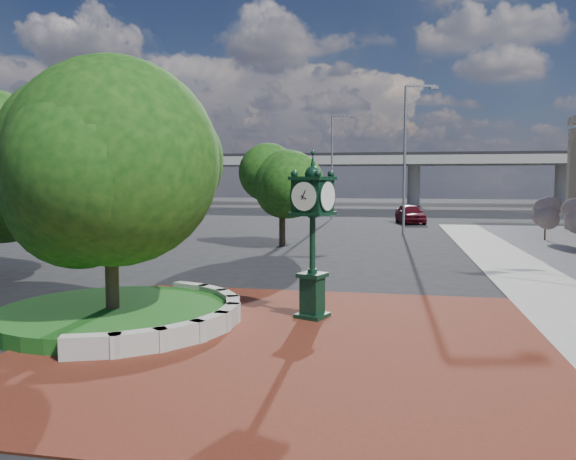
# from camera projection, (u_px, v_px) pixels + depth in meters

# --- Properties ---
(ground) EXTENTS (200.00, 200.00, 0.00)m
(ground) POSITION_uv_depth(u_px,v_px,m) (297.00, 332.00, 14.12)
(ground) COLOR black
(ground) RESTS_ON ground
(plaza) EXTENTS (12.00, 12.00, 0.04)m
(plaza) POSITION_uv_depth(u_px,v_px,m) (289.00, 342.00, 13.14)
(plaza) COLOR maroon
(plaza) RESTS_ON ground
(planter_wall) EXTENTS (2.96, 6.77, 0.54)m
(planter_wall) POSITION_uv_depth(u_px,v_px,m) (194.00, 316.00, 14.61)
(planter_wall) COLOR #9E9B93
(planter_wall) RESTS_ON ground
(grass_bed) EXTENTS (6.10, 6.10, 0.40)m
(grass_bed) POSITION_uv_depth(u_px,v_px,m) (113.00, 315.00, 15.04)
(grass_bed) COLOR #184914
(grass_bed) RESTS_ON ground
(overpass) EXTENTS (90.00, 12.00, 7.50)m
(overpass) POSITION_uv_depth(u_px,v_px,m) (378.00, 161.00, 82.05)
(overpass) COLOR #9E9B93
(overpass) RESTS_ON ground
(tree_planter) EXTENTS (5.20, 5.20, 6.33)m
(tree_planter) POSITION_uv_depth(u_px,v_px,m) (109.00, 183.00, 14.72)
(tree_planter) COLOR #38281C
(tree_planter) RESTS_ON ground
(tree_street) EXTENTS (4.40, 4.40, 5.45)m
(tree_street) POSITION_uv_depth(u_px,v_px,m) (282.00, 190.00, 32.19)
(tree_street) COLOR #38281C
(tree_street) RESTS_ON ground
(post_clock) EXTENTS (1.17, 1.17, 4.52)m
(post_clock) POSITION_uv_depth(u_px,v_px,m) (313.00, 229.00, 15.21)
(post_clock) COLOR black
(post_clock) RESTS_ON ground
(parked_car) EXTENTS (2.91, 5.25, 1.69)m
(parked_car) POSITION_uv_depth(u_px,v_px,m) (410.00, 214.00, 48.82)
(parked_car) COLOR #510B17
(parked_car) RESTS_ON ground
(street_lamp_near) EXTENTS (2.26, 0.70, 10.18)m
(street_lamp_near) POSITION_uv_depth(u_px,v_px,m) (408.00, 148.00, 38.15)
(street_lamp_near) COLOR slate
(street_lamp_near) RESTS_ON ground
(street_lamp_far) EXTENTS (2.23, 0.33, 9.92)m
(street_lamp_far) POSITION_uv_depth(u_px,v_px,m) (334.00, 159.00, 53.79)
(street_lamp_far) COLOR slate
(street_lamp_far) RESTS_ON ground
(shrub_far) EXTENTS (1.20, 1.20, 2.20)m
(shrub_far) POSITION_uv_depth(u_px,v_px,m) (546.00, 215.00, 35.00)
(shrub_far) COLOR #38281C
(shrub_far) RESTS_ON ground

